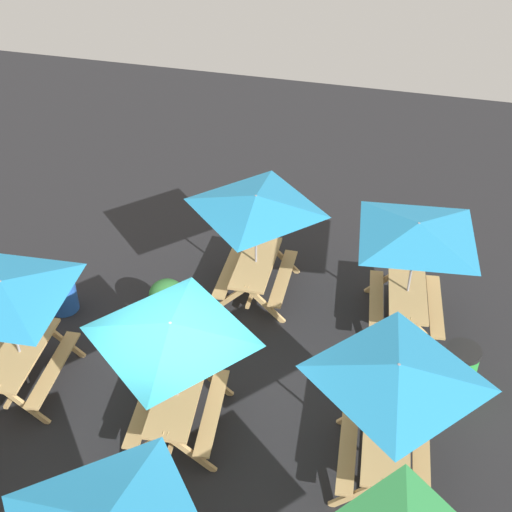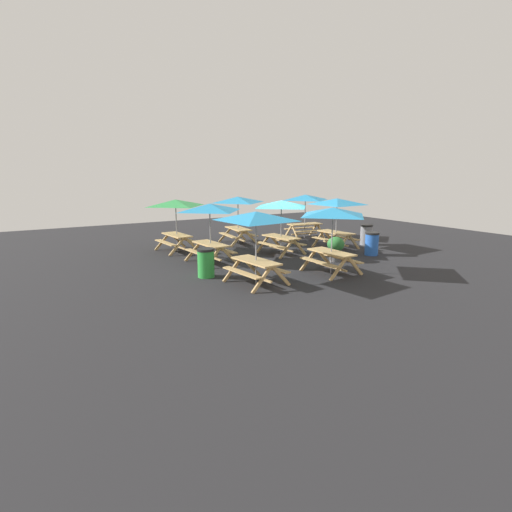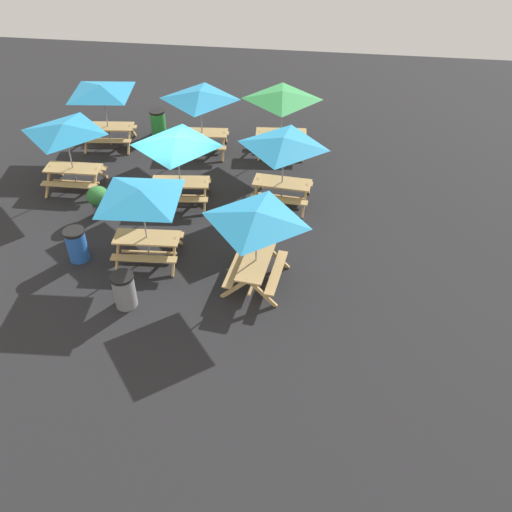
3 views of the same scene
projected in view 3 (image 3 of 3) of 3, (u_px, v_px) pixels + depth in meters
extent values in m
plane|color=#232326|center=(176.00, 200.00, 18.34)|extent=(27.79, 27.79, 0.00)
cube|color=tan|center=(256.00, 261.00, 14.86)|extent=(0.91, 1.87, 0.05)
cube|color=tan|center=(276.00, 272.00, 14.94)|extent=(0.47, 1.82, 0.04)
cube|color=tan|center=(236.00, 266.00, 15.15)|extent=(0.47, 1.82, 0.04)
cube|color=tan|center=(262.00, 293.00, 14.44)|extent=(0.80, 0.15, 0.81)
cube|color=tan|center=(235.00, 289.00, 14.58)|extent=(0.80, 0.15, 0.81)
cube|color=tan|center=(276.00, 255.00, 15.61)|extent=(0.80, 0.15, 0.81)
cube|color=tan|center=(250.00, 251.00, 15.74)|extent=(0.80, 0.15, 0.81)
cube|color=tan|center=(256.00, 276.00, 15.19)|extent=(0.25, 1.56, 0.06)
cylinder|color=gray|center=(256.00, 248.00, 14.60)|extent=(0.04, 0.04, 2.30)
pyramid|color=#268CC6|center=(256.00, 216.00, 13.95)|extent=(2.22, 2.22, 0.28)
cube|color=tan|center=(108.00, 126.00, 20.70)|extent=(1.86, 0.89, 0.05)
cube|color=tan|center=(106.00, 141.00, 20.46)|extent=(1.82, 0.45, 0.04)
cube|color=tan|center=(113.00, 127.00, 21.31)|extent=(1.82, 0.45, 0.04)
cube|color=tan|center=(86.00, 140.00, 20.67)|extent=(0.14, 0.80, 0.81)
cube|color=tan|center=(91.00, 131.00, 21.23)|extent=(0.14, 0.80, 0.81)
cube|color=tan|center=(129.00, 141.00, 20.64)|extent=(0.14, 0.80, 0.81)
cube|color=tan|center=(133.00, 131.00, 21.21)|extent=(0.14, 0.80, 0.81)
cube|color=tan|center=(110.00, 139.00, 21.03)|extent=(1.56, 0.23, 0.06)
cylinder|color=gray|center=(106.00, 116.00, 20.44)|extent=(0.04, 0.04, 2.30)
pyramid|color=#268CC6|center=(101.00, 89.00, 19.80)|extent=(2.81, 2.81, 0.28)
cube|color=tan|center=(73.00, 168.00, 18.45)|extent=(1.81, 0.74, 0.05)
cube|color=tan|center=(69.00, 185.00, 18.21)|extent=(1.81, 0.30, 0.04)
cube|color=tan|center=(81.00, 167.00, 19.06)|extent=(1.81, 0.30, 0.04)
cube|color=tan|center=(48.00, 182.00, 18.47)|extent=(0.08, 0.80, 0.81)
cube|color=tan|center=(57.00, 171.00, 19.03)|extent=(0.08, 0.80, 0.81)
cube|color=tan|center=(95.00, 185.00, 18.34)|extent=(0.08, 0.80, 0.81)
cube|color=tan|center=(102.00, 173.00, 18.90)|extent=(0.08, 0.80, 0.81)
cube|color=tan|center=(76.00, 182.00, 18.78)|extent=(1.56, 0.10, 0.06)
cylinder|color=gray|center=(70.00, 157.00, 18.19)|extent=(0.04, 0.04, 2.30)
pyramid|color=#268CC6|center=(64.00, 128.00, 17.54)|extent=(2.04, 2.04, 0.28)
cube|color=tan|center=(281.00, 133.00, 20.32)|extent=(1.85, 0.84, 0.05)
cube|color=tan|center=(281.00, 148.00, 20.08)|extent=(1.82, 0.40, 0.04)
cube|color=tan|center=(281.00, 133.00, 20.93)|extent=(1.82, 0.40, 0.04)
cube|color=tan|center=(259.00, 147.00, 20.30)|extent=(0.12, 0.80, 0.81)
cube|color=tan|center=(260.00, 137.00, 20.87)|extent=(0.12, 0.80, 0.81)
cube|color=tan|center=(303.00, 148.00, 20.25)|extent=(0.12, 0.80, 0.81)
cube|color=tan|center=(302.00, 138.00, 20.81)|extent=(0.12, 0.80, 0.81)
cube|color=tan|center=(281.00, 146.00, 20.65)|extent=(1.56, 0.20, 0.06)
cylinder|color=gray|center=(281.00, 122.00, 20.06)|extent=(0.04, 0.04, 2.30)
pyramid|color=green|center=(282.00, 95.00, 19.42)|extent=(2.15, 2.15, 0.28)
cube|color=tan|center=(282.00, 183.00, 17.78)|extent=(1.85, 0.86, 0.05)
cube|color=tan|center=(279.00, 200.00, 17.55)|extent=(1.82, 0.42, 0.04)
cube|color=tan|center=(285.00, 181.00, 18.38)|extent=(1.82, 0.42, 0.04)
cube|color=tan|center=(255.00, 196.00, 17.87)|extent=(0.13, 0.80, 0.81)
cube|color=tan|center=(260.00, 184.00, 18.42)|extent=(0.13, 0.80, 0.81)
cube|color=tan|center=(304.00, 202.00, 17.61)|extent=(0.13, 0.80, 0.81)
cube|color=tan|center=(308.00, 189.00, 18.16)|extent=(0.13, 0.80, 0.81)
cube|color=tan|center=(282.00, 196.00, 18.11)|extent=(1.56, 0.21, 0.06)
cylinder|color=gray|center=(283.00, 171.00, 17.52)|extent=(0.04, 0.04, 2.30)
pyramid|color=#268CC6|center=(284.00, 142.00, 16.88)|extent=(2.17, 2.17, 0.28)
cube|color=tan|center=(202.00, 133.00, 20.33)|extent=(1.85, 0.84, 0.05)
cube|color=tan|center=(201.00, 147.00, 20.09)|extent=(1.81, 0.40, 0.04)
cube|color=tan|center=(205.00, 133.00, 20.94)|extent=(1.81, 0.40, 0.04)
cube|color=tan|center=(180.00, 146.00, 20.31)|extent=(0.12, 0.80, 0.81)
cube|color=tan|center=(183.00, 137.00, 20.88)|extent=(0.12, 0.80, 0.81)
cube|color=tan|center=(223.00, 147.00, 20.25)|extent=(0.12, 0.80, 0.81)
cube|color=tan|center=(225.00, 138.00, 20.82)|extent=(0.12, 0.80, 0.81)
cube|color=tan|center=(203.00, 146.00, 20.66)|extent=(1.56, 0.19, 0.06)
cylinder|color=gray|center=(201.00, 122.00, 20.07)|extent=(0.04, 0.04, 2.30)
pyramid|color=#268CC6|center=(200.00, 95.00, 19.42)|extent=(2.15, 2.15, 0.28)
cube|color=tan|center=(147.00, 238.00, 15.62)|extent=(1.84, 0.81, 0.05)
cube|color=tan|center=(144.00, 258.00, 15.38)|extent=(1.81, 0.37, 0.04)
cube|color=tan|center=(152.00, 234.00, 16.23)|extent=(1.81, 0.37, 0.04)
cube|color=tan|center=(118.00, 255.00, 15.61)|extent=(0.11, 0.80, 0.81)
cube|color=tan|center=(124.00, 239.00, 16.17)|extent=(0.11, 0.80, 0.81)
cube|color=tan|center=(174.00, 258.00, 15.53)|extent=(0.11, 0.80, 0.81)
cube|color=tan|center=(178.00, 241.00, 16.09)|extent=(0.11, 0.80, 0.81)
cube|color=tan|center=(149.00, 252.00, 15.95)|extent=(1.56, 0.17, 0.06)
cylinder|color=gray|center=(145.00, 226.00, 15.36)|extent=(0.04, 0.04, 2.30)
pyramid|color=#268CC6|center=(140.00, 194.00, 14.71)|extent=(2.82, 2.82, 0.28)
cube|color=tan|center=(180.00, 182.00, 17.81)|extent=(1.86, 0.89, 0.05)
cube|color=tan|center=(179.00, 200.00, 17.57)|extent=(1.82, 0.45, 0.04)
cube|color=tan|center=(183.00, 180.00, 18.42)|extent=(1.82, 0.45, 0.04)
cube|color=tan|center=(155.00, 198.00, 17.78)|extent=(0.14, 0.80, 0.81)
cube|color=tan|center=(158.00, 185.00, 18.34)|extent=(0.14, 0.80, 0.81)
cube|color=tan|center=(205.00, 199.00, 17.75)|extent=(0.14, 0.80, 0.81)
cube|color=tan|center=(207.00, 186.00, 18.31)|extent=(0.14, 0.80, 0.81)
cube|color=tan|center=(182.00, 196.00, 18.14)|extent=(1.56, 0.24, 0.06)
cylinder|color=gray|center=(179.00, 171.00, 17.55)|extent=(0.04, 0.04, 2.30)
pyramid|color=teal|center=(176.00, 141.00, 16.90)|extent=(2.20, 2.20, 0.28)
cylinder|color=blue|center=(77.00, 246.00, 15.80)|extent=(0.56, 0.56, 0.90)
cylinder|color=black|center=(73.00, 232.00, 15.49)|extent=(0.59, 0.59, 0.08)
cylinder|color=green|center=(158.00, 124.00, 21.51)|extent=(0.56, 0.56, 0.90)
cylinder|color=black|center=(157.00, 111.00, 21.20)|extent=(0.59, 0.59, 0.08)
cylinder|color=gray|center=(125.00, 292.00, 14.38)|extent=(0.56, 0.56, 0.90)
cylinder|color=black|center=(122.00, 277.00, 14.06)|extent=(0.59, 0.59, 0.08)
cylinder|color=#59595B|center=(100.00, 209.00, 17.60)|extent=(0.44, 0.44, 0.40)
ellipsoid|color=#2D7233|center=(98.00, 196.00, 17.29)|extent=(0.67, 0.67, 0.58)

